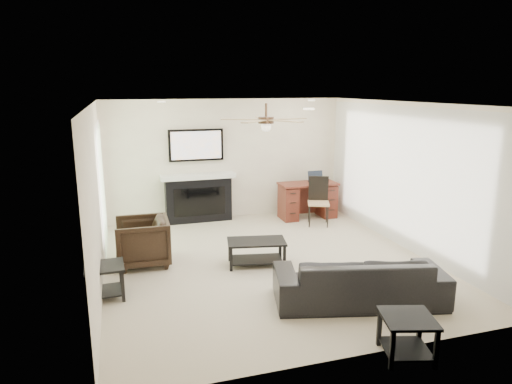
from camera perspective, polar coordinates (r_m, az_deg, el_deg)
room_shell at (r=7.07m, az=2.74°, el=4.42°), size 5.50×5.54×2.52m
sofa at (r=6.14m, az=12.77°, el=-10.57°), size 2.31×1.34×0.63m
armchair at (r=7.40m, az=-14.00°, el=-6.04°), size 0.84×0.82×0.75m
coffee_table at (r=7.21m, az=0.05°, el=-7.60°), size 0.98×0.66×0.40m
end_table_near at (r=5.18m, az=18.32°, el=-16.80°), size 0.64×0.64×0.45m
end_table_left at (r=6.47m, az=-18.32°, el=-10.56°), size 0.52×0.52×0.45m
fireplace_unit at (r=9.39m, az=-7.26°, el=1.96°), size 1.52×0.34×1.91m
desk at (r=9.77m, az=6.47°, el=-1.04°), size 1.22×0.56×0.76m
desk_chair at (r=9.25m, az=7.83°, el=-1.20°), size 0.55×0.56×0.97m
laptop at (r=9.72m, az=7.67°, el=1.85°), size 0.33×0.24×0.23m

